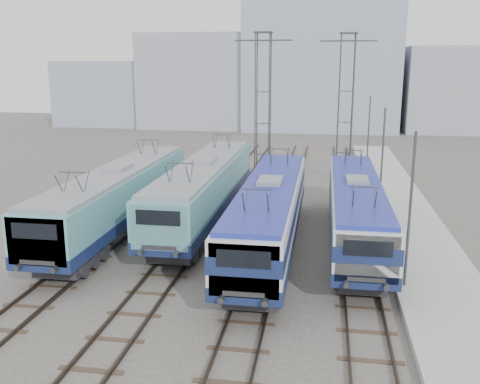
% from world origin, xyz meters
% --- Properties ---
extents(ground, '(160.00, 160.00, 0.00)m').
position_xyz_m(ground, '(0.00, 0.00, 0.00)').
color(ground, '#514C47').
extents(platform, '(4.00, 70.00, 0.30)m').
position_xyz_m(platform, '(10.20, 8.00, 0.15)').
color(platform, '#9E9E99').
rests_on(platform, ground).
extents(locomotive_far_left, '(2.91, 18.41, 3.46)m').
position_xyz_m(locomotive_far_left, '(-6.75, 7.93, 2.29)').
color(locomotive_far_left, '#15214D').
rests_on(locomotive_far_left, ground).
extents(locomotive_center_left, '(2.97, 18.77, 3.53)m').
position_xyz_m(locomotive_center_left, '(-2.25, 10.64, 2.33)').
color(locomotive_center_left, '#15214D').
rests_on(locomotive_center_left, ground).
extents(locomotive_center_right, '(2.86, 18.09, 3.40)m').
position_xyz_m(locomotive_center_right, '(2.25, 6.12, 2.31)').
color(locomotive_center_right, '#15214D').
rests_on(locomotive_center_right, ground).
extents(locomotive_far_right, '(2.73, 17.22, 3.24)m').
position_xyz_m(locomotive_far_right, '(6.75, 7.92, 2.21)').
color(locomotive_far_right, '#15214D').
rests_on(locomotive_far_right, ground).
extents(catenary_tower_west, '(4.50, 1.20, 12.00)m').
position_xyz_m(catenary_tower_west, '(0.00, 22.00, 6.64)').
color(catenary_tower_west, '#3F4247').
rests_on(catenary_tower_west, ground).
extents(catenary_tower_east, '(4.50, 1.20, 12.00)m').
position_xyz_m(catenary_tower_east, '(6.50, 24.00, 6.64)').
color(catenary_tower_east, '#3F4247').
rests_on(catenary_tower_east, ground).
extents(mast_front, '(0.12, 0.12, 7.00)m').
position_xyz_m(mast_front, '(8.60, 2.00, 3.50)').
color(mast_front, '#3F4247').
rests_on(mast_front, ground).
extents(mast_mid, '(0.12, 0.12, 7.00)m').
position_xyz_m(mast_mid, '(8.60, 14.00, 3.50)').
color(mast_mid, '#3F4247').
rests_on(mast_mid, ground).
extents(mast_rear, '(0.12, 0.12, 7.00)m').
position_xyz_m(mast_rear, '(8.60, 26.00, 3.50)').
color(mast_rear, '#3F4247').
rests_on(mast_rear, ground).
extents(building_west, '(18.00, 12.00, 14.00)m').
position_xyz_m(building_west, '(-14.00, 62.00, 7.00)').
color(building_west, '#9198A3').
rests_on(building_west, ground).
extents(building_center, '(22.00, 14.00, 18.00)m').
position_xyz_m(building_center, '(4.00, 62.00, 9.00)').
color(building_center, '#8E98AD').
rests_on(building_center, ground).
extents(building_east, '(16.00, 12.00, 12.00)m').
position_xyz_m(building_east, '(24.00, 62.00, 6.00)').
color(building_east, '#9198A3').
rests_on(building_east, ground).
extents(building_far_west, '(14.00, 10.00, 10.00)m').
position_xyz_m(building_far_west, '(-30.00, 62.00, 5.00)').
color(building_far_west, '#8E98AD').
rests_on(building_far_west, ground).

